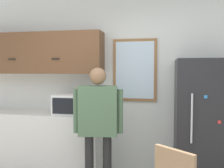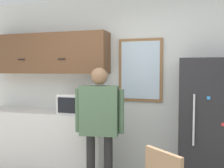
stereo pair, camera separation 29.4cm
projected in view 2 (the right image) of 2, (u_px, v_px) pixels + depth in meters
The scene contains 7 objects.
back_wall at pixel (122, 83), 3.86m from camera, with size 6.00×0.06×2.70m.
counter at pixel (45, 139), 3.97m from camera, with size 2.02×0.56×0.91m.
upper_cabinets at pixel (47, 54), 3.99m from camera, with size 2.02×0.36×0.63m.
microwave at pixel (78, 104), 3.74m from camera, with size 0.50×0.43×0.29m.
person at pixel (99, 117), 3.13m from camera, with size 0.62×0.29×1.59m.
refrigerator at pixel (210, 126), 3.15m from camera, with size 0.76×0.72×1.70m.
window at pixel (140, 70), 3.72m from camera, with size 0.66×0.05×0.93m.
Camera 2 is at (0.98, -1.73, 1.57)m, focal length 40.00 mm.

